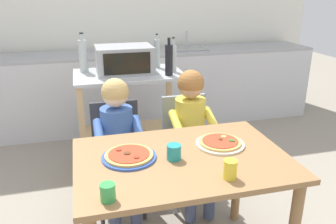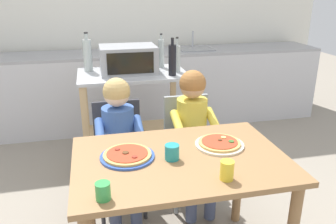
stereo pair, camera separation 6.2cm
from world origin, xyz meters
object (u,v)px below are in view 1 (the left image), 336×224
bottle_brown_beer (157,53)px  drinking_cup_green (108,192)px  child_in_yellow_shirt (192,125)px  dining_chair_right (187,141)px  bottle_dark_olive_oil (83,55)px  pizza_plate_cream (220,143)px  dining_table (182,176)px  child_in_blue_striped_shirt (118,135)px  dining_chair_left (117,150)px  pizza_plate_blue_rimmed (129,156)px  bottle_squat_spirits (169,60)px  drinking_cup_yellow (230,169)px  kitchen_island_cart (130,105)px  drinking_cup_teal (174,152)px  bottle_tall_green_wine (173,58)px  toaster_oven (124,60)px

bottle_brown_beer → drinking_cup_green: bearing=-109.4°
child_in_yellow_shirt → dining_chair_right: bearing=90.0°
bottle_dark_olive_oil → pizza_plate_cream: size_ratio=1.21×
dining_table → child_in_blue_striped_shirt: child_in_blue_striped_shirt is taller
dining_table → dining_chair_right: size_ratio=1.40×
dining_chair_left → pizza_plate_blue_rimmed: (-0.00, -0.63, 0.27)m
bottle_dark_olive_oil → dining_chair_left: (0.17, -0.78, -0.55)m
bottle_squat_spirits → drinking_cup_green: 1.61m
pizza_plate_blue_rimmed → drinking_cup_yellow: drinking_cup_yellow is taller
kitchen_island_cart → child_in_blue_striped_shirt: bearing=-104.3°
kitchen_island_cart → pizza_plate_blue_rimmed: (-0.19, -1.27, 0.16)m
kitchen_island_cart → drinking_cup_teal: 1.35m
bottle_tall_green_wine → child_in_yellow_shirt: size_ratio=0.29×
drinking_cup_yellow → drinking_cup_teal: size_ratio=1.15×
dining_chair_right → child_in_yellow_shirt: child_in_yellow_shirt is taller
bottle_brown_beer → child_in_blue_striped_shirt: 1.10m
bottle_brown_beer → dining_chair_left: bearing=-121.5°
bottle_brown_beer → drinking_cup_yellow: 1.76m
dining_chair_left → child_in_yellow_shirt: (0.53, -0.11, 0.19)m
bottle_squat_spirits → child_in_yellow_shirt: 0.68m
kitchen_island_cart → bottle_dark_olive_oil: bearing=159.6°
pizza_plate_cream → drinking_cup_yellow: (-0.10, -0.35, 0.03)m
pizza_plate_cream → drinking_cup_teal: drinking_cup_teal is taller
kitchen_island_cart → child_in_blue_striped_shirt: (-0.19, -0.76, 0.06)m
dining_table → dining_chair_right: dining_chair_right is taller
dining_chair_left → drinking_cup_teal: bearing=-72.0°
kitchen_island_cart → bottle_tall_green_wine: size_ratio=3.11×
bottle_tall_green_wine → kitchen_island_cart: bearing=171.8°
drinking_cup_yellow → drinking_cup_teal: 0.32m
bottle_dark_olive_oil → drinking_cup_green: bearing=-89.0°
child_in_yellow_shirt → bottle_dark_olive_oil: bearing=128.5°
bottle_brown_beer → child_in_blue_striped_shirt: bearing=-117.9°
kitchen_island_cart → dining_chair_left: (-0.19, -0.64, -0.11)m
child_in_yellow_shirt → pizza_plate_blue_rimmed: child_in_yellow_shirt is taller
pizza_plate_blue_rimmed → drinking_cup_teal: size_ratio=3.54×
dining_chair_left → pizza_plate_cream: 0.85m
dining_table → drinking_cup_yellow: drinking_cup_yellow is taller
bottle_tall_green_wine → bottle_dark_olive_oil: 0.78m
bottle_dark_olive_oil → pizza_plate_blue_rimmed: bottle_dark_olive_oil is taller
kitchen_island_cart → drinking_cup_teal: kitchen_island_cart is taller
bottle_squat_spirits → drinking_cup_green: (-0.65, -1.46, -0.25)m
toaster_oven → dining_chair_right: (0.37, -0.64, -0.52)m
bottle_tall_green_wine → dining_chair_left: bottle_tall_green_wine is taller
pizza_plate_blue_rimmed → dining_table: bearing=-11.8°
dining_table → child_in_yellow_shirt: (0.25, 0.58, 0.05)m
toaster_oven → child_in_blue_striped_shirt: 0.87m
pizza_plate_blue_rimmed → child_in_blue_striped_shirt: bearing=90.0°
child_in_yellow_shirt → drinking_cup_yellow: child_in_yellow_shirt is taller
bottle_brown_beer → bottle_squat_spirits: size_ratio=0.98×
pizza_plate_blue_rimmed → child_in_yellow_shirt: bearing=44.4°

